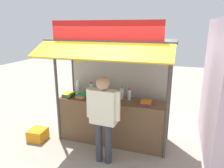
% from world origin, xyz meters
% --- Properties ---
extents(ground_plane, '(20.00, 20.00, 0.00)m').
position_xyz_m(ground_plane, '(0.00, 0.00, 0.00)').
color(ground_plane, '#9E9384').
extents(stall_counter, '(2.32, 0.56, 0.98)m').
position_xyz_m(stall_counter, '(0.00, 0.00, 0.49)').
color(stall_counter, brown).
rests_on(stall_counter, ground).
extents(stall_structure, '(2.52, 1.49, 2.60)m').
position_xyz_m(stall_structure, '(0.00, 0.13, 1.57)').
color(stall_structure, '#4C4742').
rests_on(stall_structure, ground).
extents(water_bottle_right, '(0.08, 0.08, 0.28)m').
position_xyz_m(water_bottle_right, '(0.19, 0.11, 1.11)').
color(water_bottle_right, silver).
rests_on(water_bottle_right, stall_counter).
extents(water_bottle_center, '(0.07, 0.07, 0.25)m').
position_xyz_m(water_bottle_center, '(0.35, 0.11, 1.10)').
color(water_bottle_center, silver).
rests_on(water_bottle_center, stall_counter).
extents(water_bottle_rear_center, '(0.09, 0.09, 0.31)m').
position_xyz_m(water_bottle_rear_center, '(-0.89, 0.21, 1.13)').
color(water_bottle_rear_center, silver).
rests_on(water_bottle_rear_center, stall_counter).
extents(water_bottle_far_right, '(0.08, 0.08, 0.29)m').
position_xyz_m(water_bottle_far_right, '(-0.57, 0.21, 1.12)').
color(water_bottle_far_right, silver).
rests_on(water_bottle_far_right, stall_counter).
extents(water_bottle_front_left, '(0.07, 0.07, 0.25)m').
position_xyz_m(water_bottle_front_left, '(-0.35, 0.15, 1.10)').
color(water_bottle_front_left, silver).
rests_on(water_bottle_front_left, stall_counter).
extents(magazine_stack_left, '(0.23, 0.28, 0.06)m').
position_xyz_m(magazine_stack_left, '(0.73, -0.02, 1.01)').
color(magazine_stack_left, orange).
rests_on(magazine_stack_left, stall_counter).
extents(magazine_stack_front_right, '(0.25, 0.30, 0.07)m').
position_xyz_m(magazine_stack_front_right, '(-0.66, -0.07, 1.02)').
color(magazine_stack_front_right, yellow).
rests_on(magazine_stack_front_right, stall_counter).
extents(magazine_stack_mid_right, '(0.23, 0.32, 0.08)m').
position_xyz_m(magazine_stack_mid_right, '(-1.00, -0.07, 1.02)').
color(magazine_stack_mid_right, black).
rests_on(magazine_stack_mid_right, stall_counter).
extents(banana_bunch_rightmost, '(0.10, 0.10, 0.26)m').
position_xyz_m(banana_bunch_rightmost, '(0.73, -0.38, 1.95)').
color(banana_bunch_rightmost, '#332D23').
extents(banana_bunch_inner_left, '(0.12, 0.11, 0.32)m').
position_xyz_m(banana_bunch_inner_left, '(-0.54, -0.38, 1.89)').
color(banana_bunch_inner_left, '#332D23').
extents(vendor_person, '(0.63, 0.24, 1.67)m').
position_xyz_m(vendor_person, '(0.08, -0.75, 1.01)').
color(vendor_person, '#383842').
rests_on(vendor_person, ground).
extents(plastic_crate, '(0.38, 0.38, 0.25)m').
position_xyz_m(plastic_crate, '(-1.62, -0.47, 0.13)').
color(plastic_crate, orange).
rests_on(plastic_crate, ground).
extents(neighbour_wall, '(0.20, 2.40, 2.65)m').
position_xyz_m(neighbour_wall, '(1.99, 0.30, 1.32)').
color(neighbour_wall, '#C6ABBB').
rests_on(neighbour_wall, ground).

